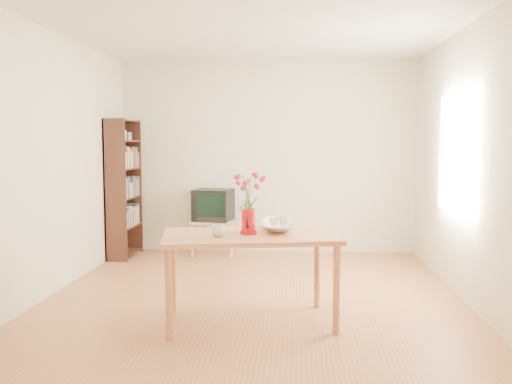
# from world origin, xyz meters

# --- Properties ---
(room) EXTENTS (4.50, 4.50, 4.50)m
(room) POSITION_xyz_m (0.03, 0.00, 1.30)
(room) COLOR #9C5E37
(room) RESTS_ON ground
(table) EXTENTS (1.54, 1.05, 0.75)m
(table) POSITION_xyz_m (0.03, -0.76, 0.67)
(table) COLOR #B0663C
(table) RESTS_ON ground
(tv_stand) EXTENTS (0.60, 0.45, 0.46)m
(tv_stand) POSITION_xyz_m (-0.70, 1.97, 0.39)
(tv_stand) COLOR tan
(tv_stand) RESTS_ON ground
(bookshelf) EXTENTS (0.28, 0.70, 1.80)m
(bookshelf) POSITION_xyz_m (-1.85, 1.75, 0.84)
(bookshelf) COLOR black
(bookshelf) RESTS_ON ground
(pitcher) EXTENTS (0.14, 0.21, 0.21)m
(pitcher) POSITION_xyz_m (0.02, -0.74, 0.84)
(pitcher) COLOR red
(pitcher) RESTS_ON table
(flowers) EXTENTS (0.23, 0.23, 0.33)m
(flowers) POSITION_xyz_m (0.02, -0.74, 1.11)
(flowers) COLOR #DC336A
(flowers) RESTS_ON pitcher
(mug) EXTENTS (0.14, 0.14, 0.09)m
(mug) POSITION_xyz_m (-0.22, -0.89, 0.80)
(mug) COLOR white
(mug) RESTS_ON table
(bowl) EXTENTS (0.45, 0.45, 0.41)m
(bowl) POSITION_xyz_m (0.26, -0.50, 0.96)
(bowl) COLOR white
(bowl) RESTS_ON table
(teacup_a) EXTENTS (0.09, 0.09, 0.06)m
(teacup_a) POSITION_xyz_m (0.22, -0.50, 0.91)
(teacup_a) COLOR white
(teacup_a) RESTS_ON bowl
(teacup_b) EXTENTS (0.08, 0.08, 0.07)m
(teacup_b) POSITION_xyz_m (0.30, -0.48, 0.92)
(teacup_b) COLOR white
(teacup_b) RESTS_ON bowl
(television) EXTENTS (0.54, 0.51, 0.42)m
(television) POSITION_xyz_m (-0.70, 1.98, 0.67)
(television) COLOR black
(television) RESTS_ON tv_stand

